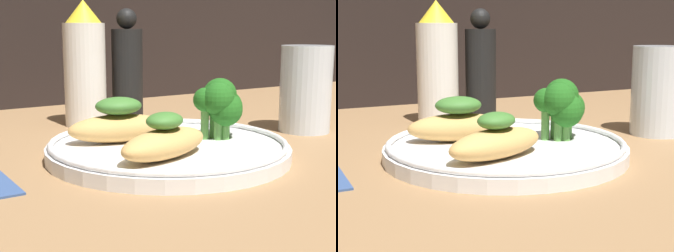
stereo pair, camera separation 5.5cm
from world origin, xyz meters
TOP-DOWN VIEW (x-y plane):
  - ground_plane at (0.00, 0.00)cm, footprint 180.00×180.00cm
  - plate at (0.00, 0.00)cm, footprint 26.19×26.19cm
  - grilled_meat_front at (-3.47, -4.82)cm, footprint 12.14×7.84cm
  - grilled_meat_middle at (-3.91, 3.88)cm, footprint 11.92×6.66cm
  - broccoli_bunch at (6.71, -0.48)cm, footprint 6.26×5.67cm
  - sauce_bottle at (-0.16, 21.66)cm, footprint 5.86×5.86cm
  - pepper_grinder at (6.74, 21.66)cm, footprint 4.55×4.55cm
  - drinking_glass at (22.98, 1.87)cm, footprint 6.78×6.78cm

SIDE VIEW (x-z plane):
  - ground_plane at x=0.00cm, z-range -1.00..0.00cm
  - plate at x=0.00cm, z-range -0.01..1.99cm
  - grilled_meat_front at x=-3.47cm, z-range 0.87..5.36cm
  - grilled_meat_middle at x=-3.91cm, z-range 0.96..5.93cm
  - broccoli_bunch at x=6.71cm, z-range 1.93..8.72cm
  - drinking_glass at x=22.98cm, z-range 0.00..11.46cm
  - pepper_grinder at x=6.74cm, z-range -0.78..15.70cm
  - sauce_bottle at x=-0.16cm, z-range -0.38..17.16cm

